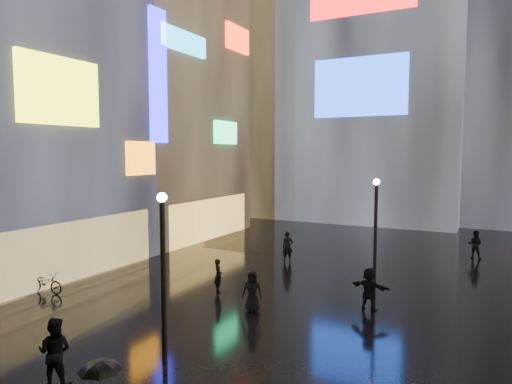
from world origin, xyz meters
The scene contains 16 objects.
ground centered at (0.00, 20.00, 0.00)m, with size 140.00×140.00×0.00m, color black.
building_left_mid centered at (-15.98, 14.01, 11.97)m, with size 10.28×12.70×24.00m.
building_left_far centered at (-15.98, 26.00, 10.98)m, with size 10.28×12.00×22.00m.
tower_main centered at (-3.00, 43.97, 21.01)m, with size 16.00×14.20×42.00m.
tower_flank_left centered at (-14.00, 42.00, 13.00)m, with size 10.00×10.00×26.00m, color black.
lamp_near centered at (-1.33, 8.50, 2.94)m, with size 0.30×0.30×5.20m.
lamp_far centered at (2.66, 18.83, 2.94)m, with size 0.30×0.30×5.20m.
pedestrian_1 centered at (-3.08, 5.98, 0.95)m, with size 0.92×0.72×1.90m, color black.
pedestrian_4 centered at (-1.03, 13.66, 0.83)m, with size 0.81×0.53×1.66m, color black.
pedestrian_5 centered at (3.10, 15.98, 0.88)m, with size 1.62×0.52×1.75m, color black.
pedestrian_6 centered at (-3.13, 22.03, 0.88)m, with size 0.64×0.42×1.77m, color black.
pedestrian_7 centered at (6.58, 28.03, 0.86)m, with size 0.83×0.65×1.71m, color black.
umbrella_1 centered at (0.87, 3.89, 2.11)m, with size 0.79×0.79×0.70m, color black.
umbrella_2 centered at (-1.03, 13.66, 2.07)m, with size 0.89×0.91×0.82m, color black.
bicycle centered at (-10.50, 11.44, 0.49)m, with size 0.65×1.86×0.97m, color black.
pedestrian_8 centered at (-3.61, 15.19, 0.77)m, with size 0.56×0.37×1.54m, color black.
Camera 1 is at (7.37, -2.15, 6.37)m, focal length 32.00 mm.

